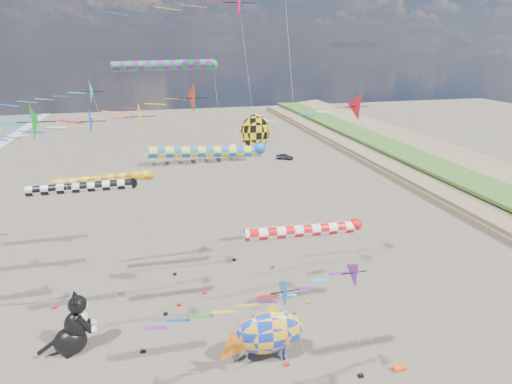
{
  "coord_description": "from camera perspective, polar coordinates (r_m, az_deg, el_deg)",
  "views": [
    {
      "loc": [
        -5.22,
        -14.81,
        21.37
      ],
      "look_at": [
        1.53,
        12.0,
        11.15
      ],
      "focal_mm": 28.0,
      "sensor_mm": 36.0,
      "label": 1
    }
  ],
  "objects": [
    {
      "name": "delta_kite_7",
      "position": [
        22.53,
        12.88,
        -13.32
      ],
      "size": [
        8.8,
        1.72,
        10.34
      ],
      "color": "#702290",
      "rests_on": "ground"
    },
    {
      "name": "windsock_4",
      "position": [
        37.01,
        -20.48,
        1.75
      ],
      "size": [
        9.67,
        0.84,
        10.87
      ],
      "color": "orange",
      "rests_on": "ground"
    },
    {
      "name": "delta_kite_5",
      "position": [
        26.4,
        -9.8,
        12.58
      ],
      "size": [
        11.48,
        2.25,
        19.39
      ],
      "color": "red",
      "rests_on": "ground"
    },
    {
      "name": "delta_kite_6",
      "position": [
        25.96,
        -27.85,
        8.6
      ],
      "size": [
        10.59,
        2.26,
        18.57
      ],
      "color": "#10951D",
      "rests_on": "ground"
    },
    {
      "name": "child_blue",
      "position": [
        31.05,
        4.0,
        -21.94
      ],
      "size": [
        0.6,
        0.63,
        1.05
      ],
      "primitive_type": "imported",
      "rotation": [
        0.0,
        0.0,
        0.84
      ],
      "color": "#2139A5",
      "rests_on": "ground"
    },
    {
      "name": "delta_kite_4",
      "position": [
        31.67,
        -15.95,
        9.61
      ],
      "size": [
        13.04,
        2.64,
        17.51
      ],
      "color": "yellow",
      "rests_on": "ground"
    },
    {
      "name": "child_green",
      "position": [
        34.03,
        5.55,
        -17.45
      ],
      "size": [
        0.63,
        0.51,
        1.19
      ],
      "primitive_type": "imported",
      "rotation": [
        0.0,
        0.0,
        -0.12
      ],
      "color": "#1F8F46",
      "rests_on": "ground"
    },
    {
      "name": "fish_inflatable",
      "position": [
        29.87,
        1.83,
        -19.38
      ],
      "size": [
        6.8,
        3.33,
        4.88
      ],
      "color": "#1435C8",
      "rests_on": "ground"
    },
    {
      "name": "tent_row",
      "position": [
        77.29,
        -8.8,
        6.41
      ],
      "size": [
        19.2,
        4.2,
        3.8
      ],
      "color": "white",
      "rests_on": "ground"
    },
    {
      "name": "angelfish_kite",
      "position": [
        29.67,
        -0.45,
        8.28
      ],
      "size": [
        3.74,
        3.02,
        16.64
      ],
      "color": "yellow",
      "rests_on": "ground"
    },
    {
      "name": "windsock_1",
      "position": [
        30.94,
        -23.02,
        0.59
      ],
      "size": [
        8.74,
        0.81,
        12.25
      ],
      "color": "black",
      "rests_on": "ground"
    },
    {
      "name": "person_adult",
      "position": [
        30.53,
        -2.93,
        -21.93
      ],
      "size": [
        0.65,
        0.44,
        1.73
      ],
      "primitive_type": "imported",
      "rotation": [
        0.0,
        0.0,
        -0.04
      ],
      "color": "slate",
      "rests_on": "ground"
    },
    {
      "name": "delta_kite_1",
      "position": [
        21.97,
        0.48,
        -13.8
      ],
      "size": [
        9.67,
        1.78,
        10.34
      ],
      "color": "#1980E2",
      "rests_on": "ground"
    },
    {
      "name": "windsock_2",
      "position": [
        36.45,
        -12.34,
        17.18
      ],
      "size": [
        10.19,
        0.85,
        20.18
      ],
      "color": "#198D3E",
      "rests_on": "ground"
    },
    {
      "name": "kite_bag_2",
      "position": [
        32.06,
        19.78,
        -22.62
      ],
      "size": [
        0.9,
        0.44,
        0.3
      ],
      "primitive_type": "cube",
      "color": "#E44D13",
      "rests_on": "ground"
    },
    {
      "name": "kite_bag_0",
      "position": [
        34.44,
        1.64,
        -17.76
      ],
      "size": [
        0.9,
        0.44,
        0.3
      ],
      "primitive_type": "cube",
      "color": "black",
      "rests_on": "ground"
    },
    {
      "name": "delta_kite_3",
      "position": [
        30.6,
        -21.45,
        9.2
      ],
      "size": [
        10.9,
        2.17,
        17.6
      ],
      "color": "#0F38D9",
      "rests_on": "ground"
    },
    {
      "name": "cat_inflatable",
      "position": [
        33.28,
        -24.9,
        -16.66
      ],
      "size": [
        3.81,
        2.38,
        4.79
      ],
      "primitive_type": null,
      "rotation": [
        0.0,
        0.0,
        0.18
      ],
      "color": "black",
      "rests_on": "ground"
    },
    {
      "name": "delta_kite_9",
      "position": [
        34.54,
        -5.33,
        25.08
      ],
      "size": [
        15.5,
        2.9,
        26.01
      ],
      "color": "#E90858",
      "rests_on": "ground"
    },
    {
      "name": "parked_car",
      "position": [
        79.49,
        4.12,
        5.06
      ],
      "size": [
        3.58,
        2.76,
        1.14
      ],
      "primitive_type": "imported",
      "rotation": [
        0.0,
        0.0,
        1.08
      ],
      "color": "#26262D",
      "rests_on": "ground"
    },
    {
      "name": "delta_kite_2",
      "position": [
        34.88,
        14.16,
        11.27
      ],
      "size": [
        13.69,
        2.61,
        17.83
      ],
      "color": "red",
      "rests_on": "ground"
    },
    {
      "name": "delta_kite_10",
      "position": [
        36.09,
        -22.84,
        12.76
      ],
      "size": [
        9.94,
        2.05,
        18.97
      ],
      "color": "#0BB9BE",
      "rests_on": "ground"
    },
    {
      "name": "windsock_3",
      "position": [
        26.36,
        -6.37,
        5.66
      ],
      "size": [
        9.05,
        0.78,
        15.23
      ],
      "color": "blue",
      "rests_on": "ground"
    },
    {
      "name": "windsock_0",
      "position": [
        22.6,
        7.49,
        -5.53
      ],
      "size": [
        8.22,
        0.76,
        12.04
      ],
      "color": "red",
      "rests_on": "ground"
    }
  ]
}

